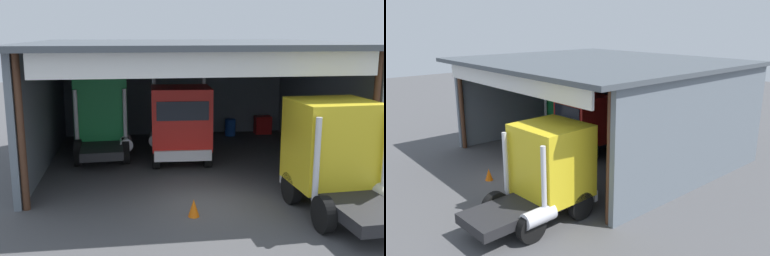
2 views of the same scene
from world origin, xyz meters
The scene contains 8 objects.
ground_plane centered at (0.00, 0.00, 0.00)m, with size 80.00×80.00×0.00m, color #4C4C4F.
workshop_shed centered at (0.00, 6.22, 3.64)m, with size 12.91×11.85×5.24m.
truck_green_right_bay centered at (-3.81, 6.50, 1.94)m, with size 2.63×4.85×3.66m.
truck_red_yard_outside centered at (-0.39, 4.81, 1.77)m, with size 2.68×4.79×3.67m.
truck_yellow_center_bay centered at (3.91, -1.14, 1.85)m, with size 2.81×4.93×3.52m.
oil_drum centered at (2.97, 9.82, 0.45)m, with size 0.58×0.58×0.91m, color #194CB2.
tool_cart centered at (4.89, 10.04, 0.50)m, with size 0.90×0.60×1.00m, color red.
traffic_cone centered at (-0.62, -1.15, 0.28)m, with size 0.36×0.36×0.56m, color orange.
Camera 2 is at (14.87, -9.11, 7.14)m, focal length 36.50 mm.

